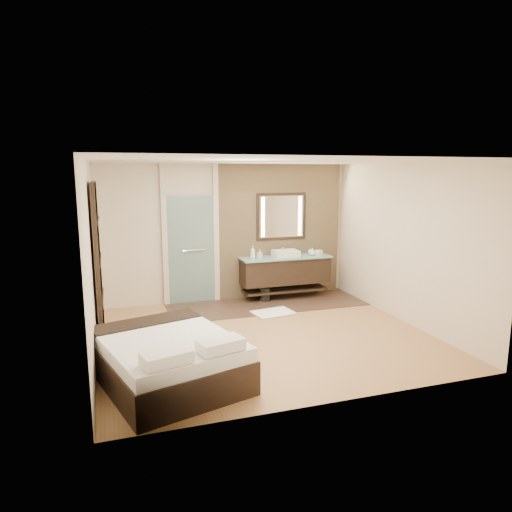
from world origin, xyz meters
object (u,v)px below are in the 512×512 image
object	(u,v)px
waste_bin	(265,294)
mirror_unit	(281,217)
bed	(168,359)
vanity	(285,270)

from	to	relation	value
waste_bin	mirror_unit	bearing A→B (deg)	33.64
bed	waste_bin	bearing A→B (deg)	36.88
bed	waste_bin	xyz separation A→B (m)	(2.29, 3.01, -0.15)
waste_bin	vanity	bearing A→B (deg)	8.40
bed	mirror_unit	bearing A→B (deg)	34.47
vanity	mirror_unit	distance (m)	1.10
mirror_unit	bed	bearing A→B (deg)	-129.67
bed	waste_bin	distance (m)	3.78
bed	vanity	bearing A→B (deg)	32.35
vanity	waste_bin	xyz separation A→B (m)	(-0.46, -0.07, -0.44)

